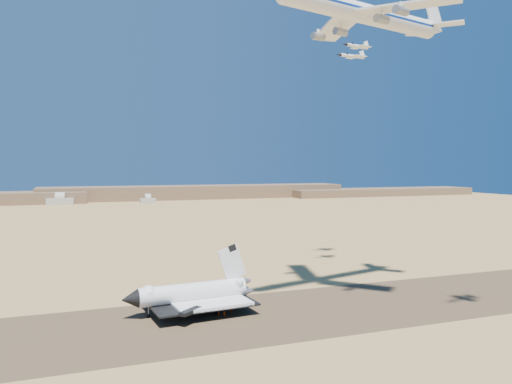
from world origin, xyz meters
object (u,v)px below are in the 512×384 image
object	(u,v)px
carrier_747	(359,12)
crew_a	(219,313)
shuttle	(192,295)
chase_jet_e	(352,56)
crew_b	(224,314)
crew_c	(232,311)
chase_jet_d	(357,46)

from	to	relation	value
carrier_747	crew_a	size ratio (longest dim) A/B	41.68
shuttle	chase_jet_e	bearing A→B (deg)	24.13
shuttle	carrier_747	bearing A→B (deg)	-20.52
shuttle	crew_a	distance (m)	10.93
shuttle	chase_jet_e	world-z (taller)	chase_jet_e
crew_a	crew_b	distance (m)	1.96
crew_a	crew_c	bearing A→B (deg)	-64.43
crew_a	chase_jet_d	world-z (taller)	chase_jet_d
crew_b	crew_c	size ratio (longest dim) A/B	0.95
crew_a	carrier_747	bearing A→B (deg)	-82.14
crew_b	shuttle	bearing A→B (deg)	7.12
carrier_747	crew_b	world-z (taller)	carrier_747
carrier_747	chase_jet_e	size ratio (longest dim) A/B	4.89
chase_jet_d	chase_jet_e	distance (m)	21.21
shuttle	chase_jet_d	bearing A→B (deg)	15.60
crew_c	chase_jet_d	world-z (taller)	chase_jet_d
shuttle	chase_jet_d	distance (m)	121.55
crew_c	shuttle	bearing A→B (deg)	-0.53
crew_c	chase_jet_d	bearing A→B (deg)	-120.60
shuttle	crew_a	size ratio (longest dim) A/B	22.40
shuttle	carrier_747	size ratio (longest dim) A/B	0.54
crew_a	chase_jet_e	world-z (taller)	chase_jet_e
carrier_747	chase_jet_d	size ratio (longest dim) A/B	5.50
chase_jet_d	shuttle	bearing A→B (deg)	-169.96
chase_jet_d	chase_jet_e	world-z (taller)	chase_jet_e
crew_c	chase_jet_d	distance (m)	120.34
crew_c	crew_b	bearing A→B (deg)	65.73
crew_a	chase_jet_d	xyz separation A→B (m)	(70.13, 36.45, 94.20)
crew_c	chase_jet_e	bearing A→B (deg)	-112.93
chase_jet_d	chase_jet_e	size ratio (longest dim) A/B	0.89
chase_jet_e	shuttle	bearing A→B (deg)	-155.58
crew_a	chase_jet_e	bearing A→B (deg)	-38.65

